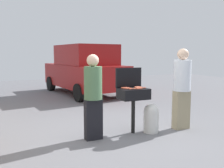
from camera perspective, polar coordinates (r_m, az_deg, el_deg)
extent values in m
plane|color=slate|center=(5.35, 2.08, -11.24)|extent=(24.00, 24.00, 0.00)
cylinder|color=black|center=(5.32, 4.85, -7.27)|extent=(0.08, 0.08, 0.73)
cube|color=black|center=(5.23, 4.90, -2.22)|extent=(0.60, 0.44, 0.22)
cube|color=black|center=(5.38, 3.81, 1.48)|extent=(0.60, 0.05, 0.42)
cylinder|color=#B74C33|center=(5.11, 6.30, -1.05)|extent=(0.13, 0.03, 0.03)
cylinder|color=#AD4228|center=(5.25, 2.79, -0.82)|extent=(0.13, 0.03, 0.03)
cylinder|color=#C6593D|center=(5.36, 5.72, -0.68)|extent=(0.13, 0.04, 0.03)
cylinder|color=#B74C33|center=(5.33, 6.24, -0.73)|extent=(0.13, 0.03, 0.03)
cylinder|color=#AD4228|center=(5.22, 6.08, -0.89)|extent=(0.13, 0.03, 0.03)
cylinder|color=#B74C33|center=(5.18, 3.32, -0.92)|extent=(0.13, 0.04, 0.03)
cylinder|color=#B74C33|center=(5.13, 5.89, -1.02)|extent=(0.13, 0.04, 0.03)
cylinder|color=#C6593D|center=(5.26, 6.02, -0.82)|extent=(0.13, 0.03, 0.03)
cylinder|color=#AD4228|center=(5.11, 3.78, -1.02)|extent=(0.13, 0.04, 0.03)
cylinder|color=#AD4228|center=(5.19, 2.78, -0.91)|extent=(0.13, 0.03, 0.03)
cylinder|color=#B74C33|center=(5.14, 3.23, -0.98)|extent=(0.13, 0.03, 0.03)
cylinder|color=#C6593D|center=(5.07, 4.65, -1.10)|extent=(0.13, 0.04, 0.03)
cylinder|color=#B74C33|center=(5.23, 7.08, -0.88)|extent=(0.13, 0.04, 0.03)
cylinder|color=silver|center=(5.43, 8.92, -8.49)|extent=(0.32, 0.32, 0.46)
sphere|color=silver|center=(5.38, 8.96, -6.13)|extent=(0.31, 0.31, 0.31)
cube|color=black|center=(4.92, -4.28, -8.04)|extent=(0.33, 0.18, 0.80)
cylinder|color=#4C724C|center=(4.79, -4.36, 0.23)|extent=(0.35, 0.35, 0.63)
sphere|color=beige|center=(4.76, -4.41, 5.40)|extent=(0.23, 0.23, 0.23)
cube|color=gray|center=(5.79, 15.51, -5.68)|extent=(0.36, 0.20, 0.85)
cylinder|color=silver|center=(5.68, 15.76, 1.88)|extent=(0.37, 0.37, 0.68)
sphere|color=beige|center=(5.66, 15.91, 6.56)|extent=(0.25, 0.25, 0.25)
cube|color=maroon|center=(10.48, -6.52, 1.98)|extent=(2.50, 4.62, 0.90)
cube|color=maroon|center=(10.26, -6.10, 6.63)|extent=(2.11, 2.82, 0.80)
cylinder|color=black|center=(9.65, 2.32, -1.10)|extent=(0.31, 0.66, 0.64)
cylinder|color=black|center=(8.77, -7.48, -1.96)|extent=(0.31, 0.66, 0.64)
cylinder|color=black|center=(12.30, -5.77, 0.61)|extent=(0.31, 0.66, 0.64)
cylinder|color=black|center=(11.62, -13.78, 0.08)|extent=(0.31, 0.66, 0.64)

